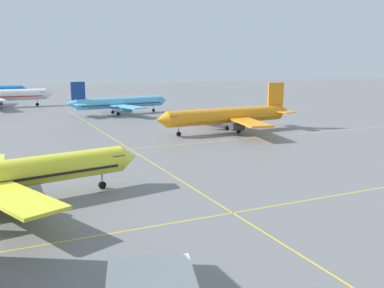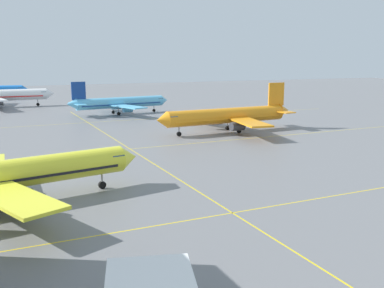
{
  "view_description": "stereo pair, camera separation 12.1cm",
  "coord_description": "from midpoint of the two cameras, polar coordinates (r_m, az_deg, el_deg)",
  "views": [
    {
      "loc": [
        -24.11,
        -3.27,
        17.19
      ],
      "look_at": [
        1.86,
        52.41,
        5.19
      ],
      "focal_mm": 40.87,
      "sensor_mm": 36.0,
      "label": 1
    },
    {
      "loc": [
        -24.0,
        -3.32,
        17.19
      ],
      "look_at": [
        1.86,
        52.41,
        5.19
      ],
      "focal_mm": 40.87,
      "sensor_mm": 36.0,
      "label": 2
    }
  ],
  "objects": [
    {
      "name": "taxiway_markings",
      "position": [
        67.39,
        -3.12,
        -3.74
      ],
      "size": [
        161.69,
        173.84,
        0.01
      ],
      "color": "yellow",
      "rests_on": "ground"
    },
    {
      "name": "airliner_third_row",
      "position": [
        104.34,
        4.81,
        3.69
      ],
      "size": [
        36.58,
        31.57,
        11.38
      ],
      "color": "orange",
      "rests_on": "ground"
    },
    {
      "name": "airliner_far_left_stand",
      "position": [
        139.96,
        -9.42,
        5.33
      ],
      "size": [
        33.83,
        28.99,
        10.51
      ],
      "color": "#5BB7E5",
      "rests_on": "ground"
    },
    {
      "name": "airliner_second_row",
      "position": [
        55.89,
        -23.58,
        -3.83
      ],
      "size": [
        35.03,
        29.84,
        10.92
      ],
      "color": "yellow",
      "rests_on": "ground"
    }
  ]
}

